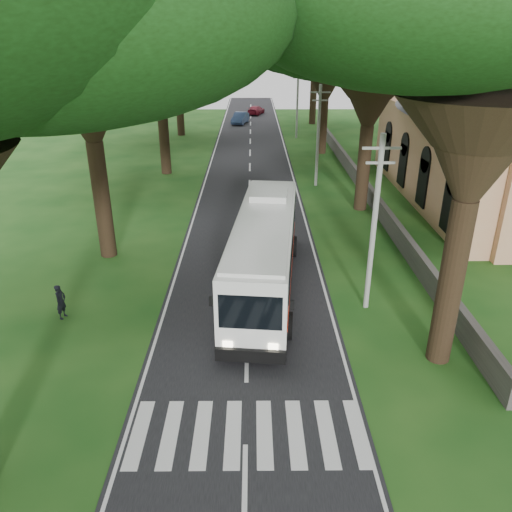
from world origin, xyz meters
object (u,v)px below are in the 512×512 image
(pedestrian, at_px, (61,302))
(distant_car_c, at_px, (256,110))
(church, at_px, (500,136))
(pole_mid, at_px, (318,135))
(pole_far, at_px, (297,102))
(distant_car_b, at_px, (240,118))
(coach_bus, at_px, (264,250))
(pole_near, at_px, (374,223))

(pedestrian, bearing_deg, distant_car_c, 5.05)
(church, relative_size, distant_car_c, 5.48)
(pole_mid, bearing_deg, pole_far, 90.00)
(distant_car_b, bearing_deg, pole_mid, -64.79)
(pole_mid, xyz_separation_m, pole_far, (0.00, 20.00, 0.00))
(church, bearing_deg, coach_bus, -141.35)
(distant_car_c, bearing_deg, pole_mid, 114.54)
(pole_far, xyz_separation_m, coach_bus, (-4.69, -38.09, -2.13))
(pole_mid, bearing_deg, pole_near, -90.00)
(coach_bus, relative_size, distant_car_b, 2.88)
(church, height_order, pole_near, church)
(distant_car_c, bearing_deg, pole_near, 112.16)
(distant_car_c, bearing_deg, church, 129.27)
(pole_mid, bearing_deg, coach_bus, -104.54)
(pole_near, relative_size, pole_far, 1.00)
(pole_mid, height_order, coach_bus, pole_mid)
(pole_near, relative_size, pedestrian, 4.96)
(coach_bus, distance_m, distant_car_c, 56.50)
(distant_car_b, bearing_deg, pedestrian, -85.40)
(pole_far, height_order, coach_bus, pole_far)
(coach_bus, height_order, distant_car_c, coach_bus)
(pole_near, bearing_deg, distant_car_c, 94.60)
(pole_mid, xyz_separation_m, distant_car_b, (-6.92, 30.07, -3.40))
(coach_bus, bearing_deg, pedestrian, -157.25)
(distant_car_b, height_order, pedestrian, pedestrian)
(church, height_order, distant_car_c, church)
(distant_car_b, bearing_deg, pole_far, -43.26)
(church, height_order, pole_mid, church)
(pole_near, height_order, pole_far, same)
(church, distance_m, pedestrian, 31.11)
(coach_bus, bearing_deg, pole_near, -16.27)
(church, distance_m, coach_bus, 22.03)
(pole_mid, height_order, pole_far, same)
(pole_mid, height_order, pedestrian, pole_mid)
(pole_near, bearing_deg, church, 51.50)
(church, bearing_deg, pedestrian, -147.89)
(pole_near, bearing_deg, pedestrian, -176.47)
(pole_far, distance_m, distant_car_b, 12.68)
(pole_near, relative_size, distant_car_b, 1.76)
(coach_bus, distance_m, distant_car_b, 48.23)
(pole_far, relative_size, coach_bus, 0.61)
(church, height_order, distant_car_b, church)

